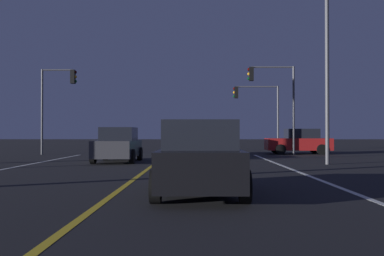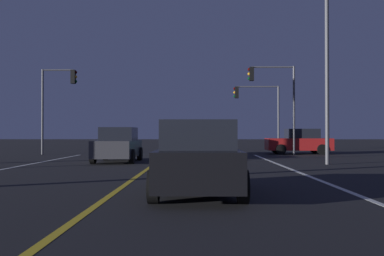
{
  "view_description": "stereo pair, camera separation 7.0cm",
  "coord_description": "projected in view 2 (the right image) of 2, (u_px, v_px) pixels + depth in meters",
  "views": [
    {
      "loc": [
        1.93,
        1.81,
        1.42
      ],
      "look_at": [
        1.67,
        24.72,
        1.68
      ],
      "focal_mm": 40.62,
      "sensor_mm": 36.0,
      "label": 1
    },
    {
      "loc": [
        2.0,
        1.81,
        1.42
      ],
      "look_at": [
        1.67,
        24.72,
        1.68
      ],
      "focal_mm": 40.62,
      "sensor_mm": 36.0,
      "label": 2
    }
  ],
  "objects": [
    {
      "name": "lane_edge_right",
      "position": [
        356.0,
        194.0,
        9.99
      ],
      "size": [
        0.16,
        35.74,
        0.01
      ],
      "primitive_type": "cube",
      "color": "silver",
      "rests_on": "ground"
    },
    {
      "name": "lane_center_divider",
      "position": [
        112.0,
        194.0,
        10.07
      ],
      "size": [
        0.16,
        35.74,
        0.01
      ],
      "primitive_type": "cube",
      "color": "gold",
      "rests_on": "ground"
    },
    {
      "name": "car_ahead_far",
      "position": [
        200.0,
        142.0,
        27.49
      ],
      "size": [
        2.02,
        4.3,
        1.7
      ],
      "rotation": [
        0.0,
        0.0,
        1.57
      ],
      "color": "black",
      "rests_on": "ground"
    },
    {
      "name": "car_lead_same_lane",
      "position": [
        198.0,
        159.0,
        10.02
      ],
      "size": [
        2.02,
        4.3,
        1.7
      ],
      "rotation": [
        0.0,
        0.0,
        1.57
      ],
      "color": "black",
      "rests_on": "ground"
    },
    {
      "name": "car_crossing_side",
      "position": [
        299.0,
        142.0,
        29.34
      ],
      "size": [
        4.3,
        2.02,
        1.7
      ],
      "rotation": [
        0.0,
        0.0,
        3.14
      ],
      "color": "black",
      "rests_on": "ground"
    },
    {
      "name": "car_oncoming",
      "position": [
        118.0,
        145.0,
        21.35
      ],
      "size": [
        2.02,
        4.3,
        1.7
      ],
      "rotation": [
        0.0,
        0.0,
        -1.57
      ],
      "color": "black",
      "rests_on": "ground"
    },
    {
      "name": "traffic_light_near_right",
      "position": [
        272.0,
        89.0,
        28.39
      ],
      "size": [
        3.1,
        0.36,
        5.79
      ],
      "rotation": [
        0.0,
        0.0,
        3.14
      ],
      "color": "#4C4C51",
      "rests_on": "ground"
    },
    {
      "name": "traffic_light_near_left",
      "position": [
        58.0,
        92.0,
        28.59
      ],
      "size": [
        2.36,
        0.36,
        5.63
      ],
      "color": "#4C4C51",
      "rests_on": "ground"
    },
    {
      "name": "traffic_light_far_right",
      "position": [
        256.0,
        102.0,
        33.89
      ],
      "size": [
        3.58,
        0.36,
        5.09
      ],
      "rotation": [
        0.0,
        0.0,
        3.14
      ],
      "color": "#4C4C51",
      "rests_on": "ground"
    },
    {
      "name": "street_lamp_right_far",
      "position": [
        317.0,
        51.0,
        19.65
      ],
      "size": [
        1.98,
        0.44,
        8.13
      ],
      "rotation": [
        0.0,
        0.0,
        3.14
      ],
      "color": "#4C4C51",
      "rests_on": "ground"
    }
  ]
}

